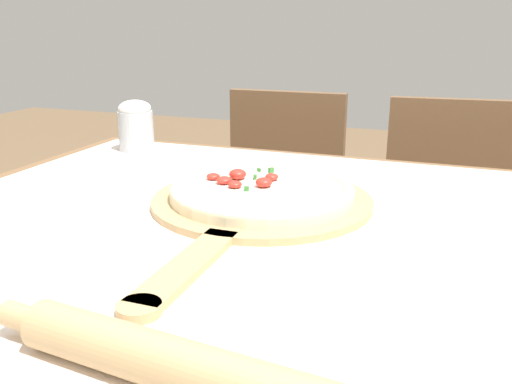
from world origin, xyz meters
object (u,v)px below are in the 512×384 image
pizza_peel (257,205)px  pizza (262,190)px  chair_right (447,231)px  flour_cup (136,125)px  rolling_pin (173,364)px  chair_left (278,210)px

pizza_peel → pizza: 0.03m
pizza → chair_right: 0.86m
pizza → flour_cup: (-0.42, 0.28, 0.04)m
rolling_pin → chair_right: size_ratio=0.45×
rolling_pin → chair_left: chair_left is taller
chair_left → chair_right: (0.52, -0.00, 0.00)m
chair_right → pizza: bearing=-117.5°
chair_right → pizza_peel: bearing=-116.8°
rolling_pin → chair_right: 1.28m
pizza → rolling_pin: size_ratio=0.80×
pizza → chair_left: bearing=105.6°
pizza_peel → chair_right: 0.87m
rolling_pin → flour_cup: size_ratio=3.24×
pizza_peel → pizza: (-0.00, 0.02, 0.02)m
rolling_pin → chair_right: (0.22, 1.23, -0.30)m
chair_right → flour_cup: flour_cup is taller
pizza → pizza_peel: bearing=-88.4°
pizza_peel → chair_left: bearing=105.2°
pizza_peel → flour_cup: flour_cup is taller
chair_left → flour_cup: size_ratio=7.16×
flour_cup → pizza: bearing=-33.7°
pizza_peel → pizza: bearing=91.6°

